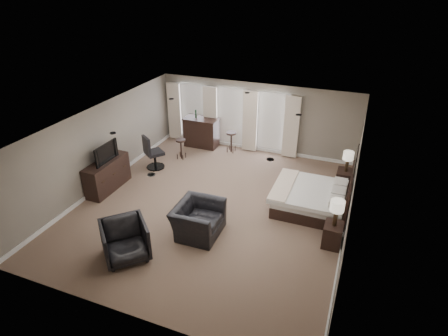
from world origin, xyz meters
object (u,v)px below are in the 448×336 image
(tv, at_px, (105,159))
(desk_chair, at_px, (154,152))
(bed, at_px, (308,188))
(bar_stool_left, at_px, (181,149))
(lamp_far, at_px, (347,162))
(dresser, at_px, (107,175))
(armchair_far, at_px, (125,239))
(armchair_near, at_px, (198,215))
(nightstand_near, at_px, (332,235))
(lamp_near, at_px, (336,213))
(nightstand_far, at_px, (344,180))
(bar_stool_right, at_px, (231,142))
(bar_counter, at_px, (201,132))

(tv, height_order, desk_chair, desk_chair)
(bed, relative_size, bar_stool_left, 2.70)
(lamp_far, xyz_separation_m, dresser, (-6.92, -2.64, -0.50))
(armchair_far, bearing_deg, armchair_near, 5.80)
(nightstand_near, distance_m, lamp_near, 0.65)
(tv, distance_m, bar_stool_left, 3.07)
(lamp_near, distance_m, armchair_near, 3.43)
(nightstand_far, xyz_separation_m, bar_stool_right, (-4.27, 1.34, 0.07))
(nightstand_near, bearing_deg, bar_stool_left, 152.32)
(armchair_far, relative_size, bar_stool_left, 1.39)
(dresser, bearing_deg, bar_stool_left, 67.46)
(nightstand_near, bearing_deg, lamp_near, 0.00)
(nightstand_near, relative_size, bar_stool_right, 0.76)
(bar_counter, distance_m, bar_stool_left, 1.34)
(armchair_near, xyz_separation_m, bar_stool_right, (-0.95, 5.01, -0.16))
(nightstand_far, height_order, bar_stool_left, bar_stool_left)
(lamp_far, distance_m, desk_chair, 6.35)
(armchair_far, bearing_deg, bed, 0.40)
(armchair_far, bearing_deg, nightstand_far, 3.59)
(nightstand_far, bearing_deg, lamp_near, -90.00)
(tv, bearing_deg, lamp_near, -92.13)
(bar_stool_left, xyz_separation_m, bar_stool_right, (1.50, 1.22, 0.02))
(lamp_near, relative_size, armchair_far, 0.67)
(bar_stool_right, bearing_deg, nightstand_far, -17.46)
(lamp_far, relative_size, tv, 0.63)
(bar_stool_right, bearing_deg, bar_stool_left, -140.95)
(nightstand_far, bearing_deg, bed, -121.54)
(armchair_far, distance_m, bar_stool_right, 6.50)
(lamp_near, height_order, dresser, lamp_near)
(armchair_far, bearing_deg, lamp_far, 3.59)
(nightstand_far, relative_size, dresser, 0.40)
(bed, relative_size, armchair_far, 1.95)
(armchair_far, height_order, desk_chair, desk_chair)
(lamp_near, bearing_deg, tv, 177.87)
(dresser, relative_size, armchair_far, 1.59)
(nightstand_near, distance_m, tv, 6.96)
(bar_stool_right, relative_size, desk_chair, 0.65)
(bar_stool_right, bearing_deg, desk_chair, -132.32)
(armchair_near, bearing_deg, bar_counter, 22.77)
(nightstand_near, distance_m, armchair_near, 3.42)
(bar_stool_left, bearing_deg, bed, -17.90)
(lamp_near, distance_m, bar_counter, 7.05)
(nightstand_near, relative_size, armchair_far, 0.58)
(dresser, distance_m, armchair_far, 3.47)
(bed, relative_size, bar_stool_right, 2.57)
(lamp_near, bearing_deg, bar_counter, 141.98)
(nightstand_near, distance_m, armchair_far, 5.07)
(bar_counter, bearing_deg, lamp_near, -38.02)
(bar_stool_right, height_order, desk_chair, desk_chair)
(lamp_near, xyz_separation_m, armchair_near, (-3.32, -0.77, -0.39))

